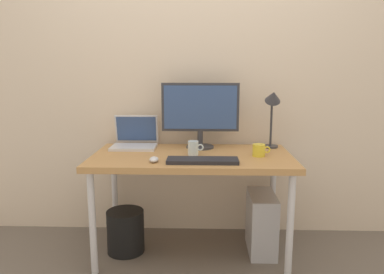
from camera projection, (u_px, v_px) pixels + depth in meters
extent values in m
plane|color=#665B51|center=(192.00, 252.00, 2.61)|extent=(6.00, 6.00, 0.00)
cube|color=beige|center=(194.00, 66.00, 2.78)|extent=(4.40, 0.04, 2.60)
cube|color=#B7844C|center=(192.00, 157.00, 2.49)|extent=(1.34, 0.70, 0.04)
cylinder|color=silver|center=(93.00, 223.00, 2.29)|extent=(0.04, 0.04, 0.67)
cylinder|color=silver|center=(290.00, 226.00, 2.25)|extent=(0.04, 0.04, 0.67)
cylinder|color=silver|center=(115.00, 192.00, 2.86)|extent=(0.04, 0.04, 0.67)
cylinder|color=silver|center=(273.00, 194.00, 2.82)|extent=(0.04, 0.04, 0.67)
cylinder|color=#333338|center=(200.00, 147.00, 2.70)|extent=(0.20, 0.20, 0.01)
cylinder|color=#333338|center=(200.00, 138.00, 2.69)|extent=(0.04, 0.04, 0.11)
cube|color=#333338|center=(200.00, 107.00, 2.65)|extent=(0.55, 0.03, 0.35)
cube|color=#334C7F|center=(200.00, 107.00, 2.63)|extent=(0.52, 0.01, 0.31)
cube|color=silver|center=(134.00, 147.00, 2.67)|extent=(0.32, 0.22, 0.02)
cube|color=silver|center=(137.00, 129.00, 2.78)|extent=(0.32, 0.05, 0.21)
cube|color=#334C7F|center=(136.00, 129.00, 2.77)|extent=(0.30, 0.04, 0.18)
cylinder|color=#333338|center=(270.00, 146.00, 2.71)|extent=(0.11, 0.11, 0.01)
cylinder|color=#333338|center=(271.00, 123.00, 2.68)|extent=(0.02, 0.02, 0.33)
cone|color=#333338|center=(273.00, 97.00, 2.61)|extent=(0.11, 0.14, 0.13)
cube|color=#232328|center=(203.00, 161.00, 2.27)|extent=(0.44, 0.14, 0.02)
ellipsoid|color=silver|center=(154.00, 159.00, 2.28)|extent=(0.06, 0.09, 0.03)
cylinder|color=yellow|center=(259.00, 150.00, 2.43)|extent=(0.08, 0.08, 0.08)
torus|color=yellow|center=(267.00, 150.00, 2.43)|extent=(0.05, 0.01, 0.05)
cylinder|color=silver|center=(193.00, 148.00, 2.46)|extent=(0.07, 0.07, 0.10)
torus|color=silver|center=(200.00, 147.00, 2.46)|extent=(0.05, 0.01, 0.05)
cube|color=#B2B2B7|center=(261.00, 223.00, 2.60)|extent=(0.18, 0.36, 0.42)
cylinder|color=black|center=(126.00, 231.00, 2.61)|extent=(0.26, 0.26, 0.30)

